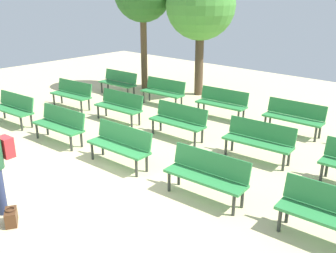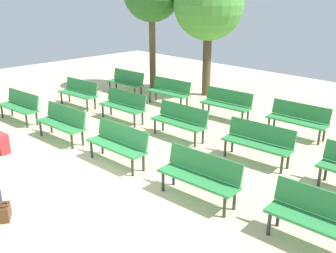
% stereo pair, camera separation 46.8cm
% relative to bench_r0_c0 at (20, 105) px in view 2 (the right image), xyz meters
% --- Properties ---
extents(ground_plane, '(26.27, 26.27, 0.00)m').
position_rel_bench_r0_c0_xyz_m(ground_plane, '(4.54, -1.32, -0.50)').
color(ground_plane, beige).
extents(bench_r0_c0, '(1.64, 0.63, 0.87)m').
position_rel_bench_r0_c0_xyz_m(bench_r0_c0, '(0.00, 0.00, 0.00)').
color(bench_r0_c0, '#2D8442').
rests_on(bench_r0_c0, ground_plane).
extents(bench_r0_c1, '(1.63, 0.60, 0.87)m').
position_rel_bench_r0_c0_xyz_m(bench_r0_c1, '(2.25, 0.11, 0.00)').
color(bench_r0_c1, '#2D8442').
rests_on(bench_r0_c1, ground_plane).
extents(bench_r0_c2, '(1.62, 0.57, 0.87)m').
position_rel_bench_r0_c0_xyz_m(bench_r0_c2, '(4.42, 0.25, 0.00)').
color(bench_r0_c2, '#2D8442').
rests_on(bench_r0_c2, ground_plane).
extents(bench_r0_c3, '(1.63, 0.61, 0.87)m').
position_rel_bench_r0_c0_xyz_m(bench_r0_c3, '(6.71, 0.36, 0.00)').
color(bench_r0_c3, '#2D8442').
rests_on(bench_r0_c3, ground_plane).
extents(bench_r0_c4, '(1.63, 0.60, 0.87)m').
position_rel_bench_r0_c0_xyz_m(bench_r0_c4, '(8.91, 0.57, 0.00)').
color(bench_r0_c4, '#2D8442').
rests_on(bench_r0_c4, ground_plane).
extents(bench_r1_c0, '(1.64, 0.62, 0.87)m').
position_rel_bench_r0_c0_xyz_m(bench_r1_c0, '(-0.14, 2.10, 0.00)').
color(bench_r1_c0, '#2D8442').
rests_on(bench_r1_c0, ground_plane).
extents(bench_r1_c1, '(1.63, 0.59, 0.87)m').
position_rel_bench_r0_c0_xyz_m(bench_r1_c1, '(2.12, 2.22, 0.00)').
color(bench_r1_c1, '#2D8442').
rests_on(bench_r1_c1, ground_plane).
extents(bench_r1_c2, '(1.62, 0.55, 0.87)m').
position_rel_bench_r0_c0_xyz_m(bench_r1_c2, '(4.30, 2.37, 0.00)').
color(bench_r1_c2, '#2D8442').
rests_on(bench_r1_c2, ground_plane).
extents(bench_r1_c3, '(1.64, 0.62, 0.87)m').
position_rel_bench_r0_c0_xyz_m(bench_r1_c3, '(6.55, 2.55, 0.00)').
color(bench_r1_c3, '#2D8442').
rests_on(bench_r1_c3, ground_plane).
extents(bench_r2_c0, '(1.62, 0.57, 0.87)m').
position_rel_bench_r0_c0_xyz_m(bench_r2_c0, '(-0.28, 4.25, 0.00)').
color(bench_r2_c0, '#2D8442').
rests_on(bench_r2_c0, ground_plane).
extents(bench_r2_c1, '(1.63, 0.59, 0.87)m').
position_rel_bench_r0_c0_xyz_m(bench_r2_c1, '(1.90, 4.36, 0.00)').
color(bench_r2_c1, '#2D8442').
rests_on(bench_r2_c1, ground_plane).
extents(bench_r2_c2, '(1.63, 0.60, 0.87)m').
position_rel_bench_r0_c0_xyz_m(bench_r2_c2, '(4.17, 4.54, 0.00)').
color(bench_r2_c2, '#2D8442').
rests_on(bench_r2_c2, ground_plane).
extents(bench_r2_c3, '(1.62, 0.56, 0.87)m').
position_rel_bench_r0_c0_xyz_m(bench_r2_c3, '(6.40, 4.69, 0.00)').
color(bench_r2_c3, '#2D8442').
rests_on(bench_r2_c3, ground_plane).
extents(tree_0, '(2.46, 2.46, 4.46)m').
position_rel_bench_r0_c0_xyz_m(tree_0, '(1.92, 6.27, 2.70)').
color(tree_0, '#4C3A28').
rests_on(tree_0, ground_plane).
extents(handbag, '(0.37, 0.32, 0.29)m').
position_rel_bench_r0_c0_xyz_m(handbag, '(4.84, -2.52, -0.37)').
color(handbag, '#4C2D19').
rests_on(handbag, ground_plane).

